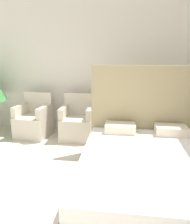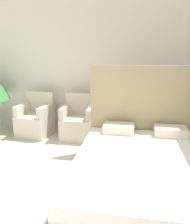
# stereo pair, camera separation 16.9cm
# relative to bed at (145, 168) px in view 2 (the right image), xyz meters

# --- Properties ---
(wall_back) EXTENTS (10.00, 0.06, 2.90)m
(wall_back) POSITION_rel_bed_xyz_m (-1.36, 2.19, 1.16)
(wall_back) COLOR silver
(wall_back) RESTS_ON ground_plane
(bed) EXTENTS (1.83, 2.19, 1.56)m
(bed) POSITION_rel_bed_xyz_m (0.00, 0.00, 0.00)
(bed) COLOR brown
(bed) RESTS_ON ground_plane
(armchair_near_window_left) EXTENTS (0.72, 0.69, 0.92)m
(armchair_near_window_left) POSITION_rel_bed_xyz_m (-2.27, 1.60, 0.01)
(armchair_near_window_left) COLOR beige
(armchair_near_window_left) RESTS_ON ground_plane
(armchair_near_window_right) EXTENTS (0.66, 0.63, 0.92)m
(armchair_near_window_right) POSITION_rel_bed_xyz_m (-1.31, 1.60, 0.01)
(armchair_near_window_right) COLOR beige
(armchair_near_window_right) RESTS_ON ground_plane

